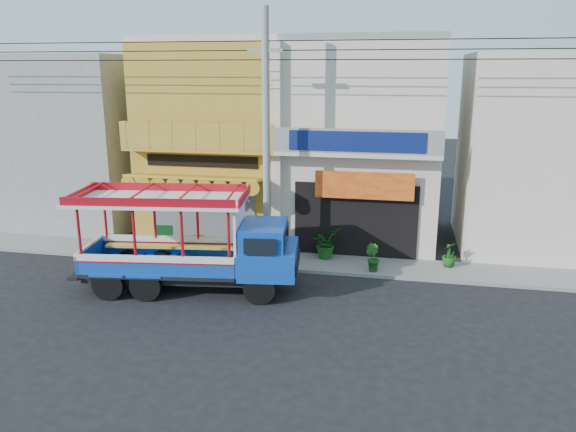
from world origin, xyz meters
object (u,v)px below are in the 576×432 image
object	(u,v)px
green_sign	(165,240)
potted_plant_a	(326,243)
utility_pole	(270,129)
potted_plant_c	(449,254)
potted_plant_b	(372,258)
songthaew_truck	(204,244)

from	to	relation	value
green_sign	potted_plant_a	bearing A→B (deg)	4.10
utility_pole	potted_plant_c	xyz separation A→B (m)	(6.30, 1.13, -4.46)
potted_plant_c	potted_plant_a	bearing A→B (deg)	-55.49
potted_plant_b	potted_plant_c	distance (m)	2.87
utility_pole	potted_plant_b	bearing A→B (deg)	1.74
potted_plant_a	potted_plant_b	distance (m)	2.11
utility_pole	green_sign	xyz separation A→B (m)	(-4.45, 0.75, -4.48)
green_sign	potted_plant_b	xyz separation A→B (m)	(8.06, -0.64, 0.05)
potted_plant_b	potted_plant_a	bearing A→B (deg)	8.43
potted_plant_c	green_sign	bearing A→B (deg)	-52.62
green_sign	songthaew_truck	bearing A→B (deg)	-49.04
potted_plant_b	songthaew_truck	bearing A→B (deg)	66.03
green_sign	potted_plant_c	distance (m)	10.75
potted_plant_c	songthaew_truck	bearing A→B (deg)	-29.93
potted_plant_c	potted_plant_b	bearing A→B (deg)	-33.86
utility_pole	potted_plant_c	bearing A→B (deg)	10.16
utility_pole	songthaew_truck	size ratio (longest dim) A/B	3.80
potted_plant_a	potted_plant_c	distance (m)	4.49
songthaew_truck	green_sign	xyz separation A→B (m)	(-2.83, 3.26, -1.05)
utility_pole	potted_plant_a	world-z (taller)	utility_pole
potted_plant_b	green_sign	bearing A→B (deg)	34.87
green_sign	potted_plant_a	world-z (taller)	potted_plant_a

